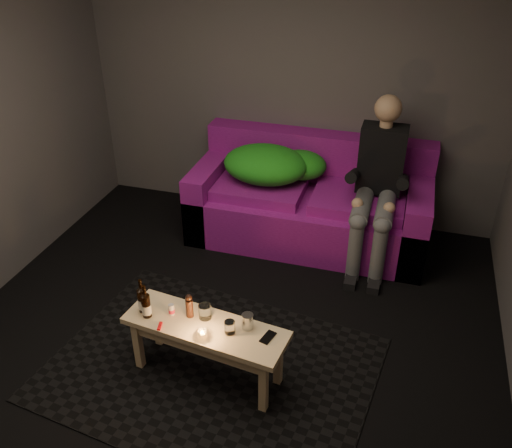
{
  "coord_description": "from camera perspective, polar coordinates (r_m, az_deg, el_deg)",
  "views": [
    {
      "loc": [
        1.09,
        -2.61,
        2.81
      ],
      "look_at": [
        0.03,
        0.96,
        0.57
      ],
      "focal_mm": 38.0,
      "sensor_mm": 36.0,
      "label": 1
    }
  ],
  "objects": [
    {
      "name": "beer_bottle_b",
      "position": [
        3.64,
        -11.5,
        -8.36
      ],
      "size": [
        0.06,
        0.06,
        0.25
      ],
      "color": "black",
      "rests_on": "coffee_table"
    },
    {
      "name": "steel_cup",
      "position": [
        3.51,
        -0.9,
        -10.2
      ],
      "size": [
        0.1,
        0.1,
        0.1
      ],
      "primitive_type": "cylinder",
      "rotation": [
        0.0,
        0.0,
        0.35
      ],
      "color": "#B9BDC1",
      "rests_on": "coffee_table"
    },
    {
      "name": "person",
      "position": [
        4.74,
        12.71,
        4.43
      ],
      "size": [
        0.39,
        0.9,
        1.44
      ],
      "color": "black",
      "rests_on": "sofa"
    },
    {
      "name": "smartphone",
      "position": [
        3.47,
        1.27,
        -11.83
      ],
      "size": [
        0.09,
        0.14,
        0.01
      ],
      "primitive_type": "cube",
      "rotation": [
        0.0,
        0.0,
        -0.27
      ],
      "color": "black",
      "rests_on": "coffee_table"
    },
    {
      "name": "beer_bottle_a",
      "position": [
        3.69,
        -11.87,
        -7.79
      ],
      "size": [
        0.06,
        0.06,
        0.25
      ],
      "color": "black",
      "rests_on": "coffee_table"
    },
    {
      "name": "coffee_table",
      "position": [
        3.63,
        -5.31,
        -11.48
      ],
      "size": [
        1.12,
        0.48,
        0.45
      ],
      "rotation": [
        0.0,
        0.0,
        -0.13
      ],
      "color": "#E7C387",
      "rests_on": "rug"
    },
    {
      "name": "floor",
      "position": [
        3.99,
        -4.47,
        -13.85
      ],
      "size": [
        4.5,
        4.5,
        0.0
      ],
      "primitive_type": "plane",
      "color": "black",
      "rests_on": "ground"
    },
    {
      "name": "pepper_mill",
      "position": [
        3.61,
        -7.01,
        -8.79
      ],
      "size": [
        0.06,
        0.06,
        0.13
      ],
      "primitive_type": "cylinder",
      "rotation": [
        0.0,
        0.0,
        0.35
      ],
      "color": "black",
      "rests_on": "coffee_table"
    },
    {
      "name": "sofa",
      "position": [
        5.14,
        5.7,
        2.11
      ],
      "size": [
        2.16,
        0.97,
        0.93
      ],
      "color": "#80117B",
      "rests_on": "floor"
    },
    {
      "name": "room",
      "position": [
        3.47,
        -2.83,
        11.37
      ],
      "size": [
        4.5,
        4.5,
        4.5
      ],
      "color": "silver",
      "rests_on": "ground"
    },
    {
      "name": "tumbler_front",
      "position": [
        3.48,
        -2.78,
        -10.79
      ],
      "size": [
        0.08,
        0.08,
        0.09
      ],
      "primitive_type": "cylinder",
      "rotation": [
        0.0,
        0.0,
        -0.13
      ],
      "color": "white",
      "rests_on": "coffee_table"
    },
    {
      "name": "salt_shaker",
      "position": [
        3.66,
        -8.89,
        -8.88
      ],
      "size": [
        0.04,
        0.04,
        0.08
      ],
      "primitive_type": "cylinder",
      "rotation": [
        0.0,
        0.0,
        0.05
      ],
      "color": "silver",
      "rests_on": "coffee_table"
    },
    {
      "name": "rug",
      "position": [
        3.91,
        -4.77,
        -14.91
      ],
      "size": [
        2.36,
        1.84,
        0.01
      ],
      "primitive_type": "cube",
      "rotation": [
        0.0,
        0.0,
        -0.13
      ],
      "color": "black",
      "rests_on": "floor"
    },
    {
      "name": "tealight",
      "position": [
        3.48,
        -5.67,
        -11.43
      ],
      "size": [
        0.06,
        0.06,
        0.05
      ],
      "color": "white",
      "rests_on": "coffee_table"
    },
    {
      "name": "green_blanket",
      "position": [
        5.04,
        1.67,
        6.29
      ],
      "size": [
        0.95,
        0.65,
        0.32
      ],
      "color": "#248F1A",
      "rests_on": "sofa"
    },
    {
      "name": "tumbler_back",
      "position": [
        3.6,
        -5.39,
        -9.15
      ],
      "size": [
        0.11,
        0.11,
        0.1
      ],
      "primitive_type": "cylinder",
      "rotation": [
        0.0,
        0.0,
        0.36
      ],
      "color": "white",
      "rests_on": "coffee_table"
    },
    {
      "name": "red_lighter",
      "position": [
        3.6,
        -10.09,
        -10.54
      ],
      "size": [
        0.04,
        0.08,
        0.01
      ],
      "primitive_type": "cube",
      "rotation": [
        0.0,
        0.0,
        0.22
      ],
      "color": "red",
      "rests_on": "coffee_table"
    }
  ]
}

